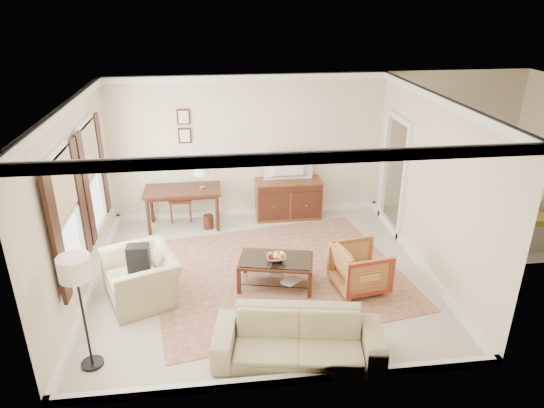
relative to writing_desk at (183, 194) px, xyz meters
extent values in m
cube|color=beige|center=(1.35, -2.03, -0.70)|extent=(5.50, 5.00, 0.01)
cube|color=white|center=(1.35, -2.03, 2.20)|extent=(5.50, 5.00, 0.01)
cube|color=beige|center=(1.35, 0.47, 0.75)|extent=(5.50, 0.01, 2.90)
cube|color=beige|center=(1.35, -4.53, 0.75)|extent=(5.50, 0.01, 2.90)
cube|color=beige|center=(-1.40, -2.03, 0.75)|extent=(0.01, 5.00, 2.90)
cube|color=beige|center=(4.10, -2.03, 0.75)|extent=(0.01, 5.00, 2.90)
cube|color=beige|center=(5.60, -0.88, -0.70)|extent=(3.00, 2.70, 0.01)
cube|color=brown|center=(1.60, -2.01, -0.69)|extent=(4.48, 4.01, 0.01)
cube|color=#411E12|center=(0.00, 0.00, 0.08)|extent=(1.47, 0.74, 0.05)
cylinder|color=#411E12|center=(-0.66, -0.29, -0.32)|extent=(0.07, 0.07, 0.75)
cylinder|color=#411E12|center=(0.66, -0.29, -0.32)|extent=(0.07, 0.07, 0.75)
cylinder|color=#411E12|center=(-0.66, 0.29, -0.32)|extent=(0.07, 0.07, 0.75)
cylinder|color=#411E12|center=(0.66, 0.29, -0.32)|extent=(0.07, 0.07, 0.75)
cube|color=brown|center=(2.12, 0.18, -0.28)|extent=(1.34, 0.51, 0.82)
imported|color=black|center=(2.12, 0.16, 0.60)|extent=(0.95, 0.55, 0.12)
cube|color=#411E12|center=(1.53, -2.35, -0.25)|extent=(1.27, 0.91, 0.04)
cube|color=silver|center=(1.53, -2.35, -0.21)|extent=(1.20, 0.84, 0.01)
cube|color=silver|center=(1.53, -2.35, -0.53)|extent=(1.17, 0.82, 0.02)
cube|color=#411E12|center=(0.93, -2.53, -0.47)|extent=(0.07, 0.07, 0.45)
cube|color=#411E12|center=(1.99, -2.77, -0.47)|extent=(0.07, 0.07, 0.45)
cube|color=#411E12|center=(1.07, -1.93, -0.47)|extent=(0.07, 0.07, 0.45)
cube|color=#411E12|center=(2.13, -2.17, -0.47)|extent=(0.07, 0.07, 0.45)
imported|color=silver|center=(1.53, -2.40, -0.16)|extent=(0.42, 0.42, 0.10)
imported|color=brown|center=(1.47, -2.21, -0.51)|extent=(0.27, 0.15, 0.38)
imported|color=brown|center=(1.68, -2.46, -0.51)|extent=(0.20, 0.23, 0.38)
imported|color=maroon|center=(2.83, -2.59, -0.30)|extent=(0.83, 0.88, 0.80)
imported|color=tan|center=(-0.53, -2.46, -0.20)|extent=(1.10, 1.32, 0.99)
cube|color=black|center=(-0.53, -2.48, 0.05)|extent=(0.31, 0.38, 0.40)
imported|color=tan|center=(1.59, -4.07, -0.28)|extent=(2.19, 0.97, 0.83)
cylinder|color=black|center=(-1.00, -3.87, -0.68)|extent=(0.28, 0.28, 0.04)
cylinder|color=black|center=(-1.00, -3.87, -0.03)|extent=(0.03, 0.03, 1.30)
cylinder|color=silver|center=(-1.00, -3.87, 0.72)|extent=(0.38, 0.38, 0.28)
camera|label=1|loc=(0.65, -8.90, 3.60)|focal=32.00mm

